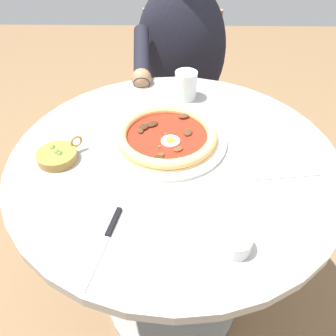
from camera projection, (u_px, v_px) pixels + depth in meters
ground_plane at (172, 297)px, 1.45m from camera, size 6.00×6.00×0.02m
dining_table at (174, 205)px, 1.08m from camera, size 0.88×0.88×0.75m
pizza_on_plate at (167, 137)px, 0.98m from camera, size 0.33×0.33×0.04m
water_glass at (186, 87)px, 1.14m from camera, size 0.07×0.07×0.09m
steak_knife at (108, 234)px, 0.75m from camera, size 0.21×0.06×0.01m
ramekin_capers at (235, 243)px, 0.71m from camera, size 0.07×0.07×0.04m
olive_pan at (57, 156)px, 0.92m from camera, size 0.10×0.11×0.05m
fork_utensil at (284, 177)px, 0.88m from camera, size 0.03×0.19×0.00m
diner_person at (179, 96)px, 1.61m from camera, size 0.49×0.38×1.18m
cafe_chair_diner at (180, 86)px, 1.73m from camera, size 0.42×0.42×0.83m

